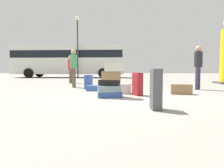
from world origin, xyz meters
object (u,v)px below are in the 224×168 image
at_px(parked_bus, 69,59).
at_px(person_tourist_with_camera, 70,67).
at_px(suitcase_navy_left_side, 88,82).
at_px(person_passerby_in_red, 198,63).
at_px(suitcase_maroon_foreground_far, 137,84).
at_px(suitcase_navy_white_trunk, 97,88).
at_px(suitcase_charcoal_foreground_near, 156,89).
at_px(person_bearded_onlooker, 74,65).
at_px(suitcase_tower, 111,82).
at_px(suitcase_brown_upright_blue, 181,89).
at_px(lamp_post, 78,37).
at_px(suitcase_cream_behind_tower, 118,88).

bearing_deg(parked_bus, person_tourist_with_camera, -74.49).
bearing_deg(suitcase_navy_left_side, person_passerby_in_red, 6.83).
height_order(suitcase_maroon_foreground_far, suitcase_navy_white_trunk, suitcase_maroon_foreground_far).
xyz_separation_m(suitcase_charcoal_foreground_near, suitcase_navy_white_trunk, (-1.69, 3.39, -0.29)).
bearing_deg(person_tourist_with_camera, person_bearded_onlooker, 12.17).
bearing_deg(suitcase_maroon_foreground_far, person_bearded_onlooker, 114.19).
relative_size(suitcase_charcoal_foreground_near, person_passerby_in_red, 0.47).
xyz_separation_m(suitcase_tower, suitcase_brown_upright_blue, (2.10, 0.89, -0.26)).
distance_m(suitcase_maroon_foreground_far, suitcase_brown_upright_blue, 1.44).
bearing_deg(person_bearded_onlooker, lamp_post, 168.17).
height_order(suitcase_navy_left_side, person_passerby_in_red, person_passerby_in_red).
relative_size(suitcase_tower, lamp_post, 0.17).
distance_m(suitcase_brown_upright_blue, suitcase_navy_white_trunk, 2.90).
distance_m(suitcase_brown_upright_blue, suitcase_navy_left_side, 3.55).
height_order(suitcase_charcoal_foreground_near, suitcase_maroon_foreground_far, suitcase_charcoal_foreground_near).
height_order(suitcase_maroon_foreground_far, person_passerby_in_red, person_passerby_in_red).
height_order(suitcase_charcoal_foreground_near, suitcase_cream_behind_tower, suitcase_charcoal_foreground_near).
height_order(suitcase_cream_behind_tower, parked_bus, parked_bus).
distance_m(suitcase_maroon_foreground_far, suitcase_navy_left_side, 2.65).
relative_size(suitcase_navy_left_side, parked_bus, 0.05).
bearing_deg(person_passerby_in_red, person_tourist_with_camera, -85.07).
bearing_deg(lamp_post, suitcase_cream_behind_tower, -69.89).
relative_size(suitcase_maroon_foreground_far, lamp_post, 0.12).
height_order(suitcase_charcoal_foreground_near, person_tourist_with_camera, person_tourist_with_camera).
relative_size(suitcase_charcoal_foreground_near, parked_bus, 0.07).
height_order(suitcase_brown_upright_blue, suitcase_navy_white_trunk, suitcase_brown_upright_blue).
xyz_separation_m(person_bearded_onlooker, person_tourist_with_camera, (-0.94, 2.74, -0.05)).
bearing_deg(suitcase_navy_white_trunk, parked_bus, 114.01).
height_order(suitcase_maroon_foreground_far, person_tourist_with_camera, person_tourist_with_camera).
xyz_separation_m(suitcase_maroon_foreground_far, person_bearded_onlooker, (-2.62, 2.54, 0.63)).
relative_size(suitcase_navy_white_trunk, person_tourist_with_camera, 0.44).
bearing_deg(suitcase_charcoal_foreground_near, suitcase_navy_left_side, 112.30).
height_order(suitcase_tower, person_passerby_in_red, person_passerby_in_red).
relative_size(suitcase_tower, suitcase_cream_behind_tower, 1.17).
height_order(suitcase_charcoal_foreground_near, parked_bus, parked_bus).
height_order(person_bearded_onlooker, person_tourist_with_camera, person_bearded_onlooker).
bearing_deg(suitcase_cream_behind_tower, person_bearded_onlooker, 148.07).
distance_m(suitcase_cream_behind_tower, person_tourist_with_camera, 5.68).
xyz_separation_m(suitcase_cream_behind_tower, lamp_post, (-4.36, 11.89, 3.50)).
xyz_separation_m(parked_bus, lamp_post, (1.32, -1.65, 1.83)).
height_order(suitcase_navy_left_side, person_bearded_onlooker, person_bearded_onlooker).
relative_size(suitcase_navy_left_side, suitcase_navy_white_trunk, 0.82).
distance_m(suitcase_navy_left_side, person_passerby_in_red, 4.26).
xyz_separation_m(suitcase_tower, person_bearded_onlooker, (-1.88, 3.02, 0.55)).
relative_size(suitcase_charcoal_foreground_near, suitcase_brown_upright_blue, 1.24).
bearing_deg(lamp_post, suitcase_maroon_foreground_far, -68.15).
height_order(suitcase_navy_white_trunk, person_passerby_in_red, person_passerby_in_red).
height_order(suitcase_navy_left_side, suitcase_navy_white_trunk, suitcase_navy_left_side).
xyz_separation_m(person_passerby_in_red, parked_bus, (-8.63, 12.04, 0.84)).
height_order(suitcase_charcoal_foreground_near, person_bearded_onlooker, person_bearded_onlooker).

